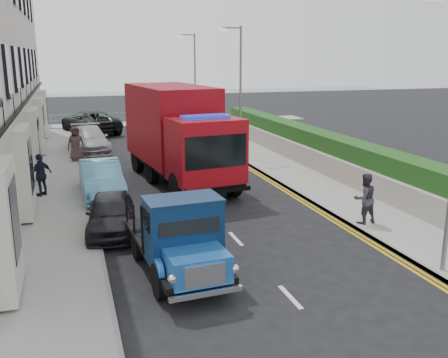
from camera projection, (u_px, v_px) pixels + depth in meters
ground at (259, 264)px, 13.55m from camera, size 120.00×120.00×0.00m
pavement_west at (61, 193)px, 20.37m from camera, size 2.40×38.00×0.12m
pavement_east at (295, 175)px, 23.41m from camera, size 2.60×38.00×0.12m
promenade at (129, 124)px, 40.39m from camera, size 30.00×2.50×0.12m
sea_plane at (102, 96)px, 69.12m from camera, size 120.00×120.00×0.00m
garden_east at (332, 155)px, 23.76m from camera, size 1.45×28.00×1.75m
seafront_railing at (130, 119)px, 39.53m from camera, size 13.00×0.08×1.11m
lamp_mid at (238, 84)px, 26.76m from camera, size 1.23×0.18×7.00m
lamp_far at (193, 77)px, 36.02m from camera, size 1.23×0.18×7.00m
bedford_lorry at (182, 243)px, 12.38m from camera, size 2.09×4.67×2.16m
red_lorry at (178, 132)px, 21.85m from camera, size 3.67×8.28×4.20m
parked_car_front at (111, 213)px, 15.85m from camera, size 1.89×3.81×1.25m
parked_car_mid at (101, 179)px, 19.85m from camera, size 1.65×4.40×1.44m
parked_car_rear at (89, 140)px, 29.00m from camera, size 2.28×5.13×1.46m
seafront_car_left at (90, 122)px, 36.06m from camera, size 4.52×6.43×1.63m
seafront_car_right at (153, 119)px, 37.67m from camera, size 2.44×4.91×1.61m
pedestrian_east_far at (365, 198)px, 16.31m from camera, size 0.86×0.69×1.68m
pedestrian_west_near at (41, 175)px, 19.55m from camera, size 1.00×0.96×1.67m
pedestrian_west_far at (76, 144)px, 26.00m from camera, size 0.95×0.68×1.81m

